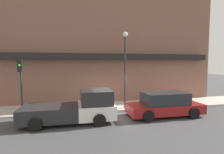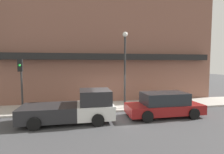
{
  "view_description": "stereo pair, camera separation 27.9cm",
  "coord_description": "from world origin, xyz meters",
  "px_view_note": "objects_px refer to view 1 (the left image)",
  "views": [
    {
      "loc": [
        -2.43,
        -11.38,
        3.32
      ],
      "look_at": [
        0.23,
        1.17,
        2.33
      ],
      "focal_mm": 28.0,
      "sensor_mm": 36.0,
      "label": 1
    },
    {
      "loc": [
        -2.16,
        -11.43,
        3.32
      ],
      "look_at": [
        0.23,
        1.17,
        2.33
      ],
      "focal_mm": 28.0,
      "sensor_mm": 36.0,
      "label": 2
    }
  ],
  "objects_px": {
    "parked_car": "(164,105)",
    "pickup_truck": "(76,108)",
    "fire_hydrant": "(156,101)",
    "street_lamp": "(125,61)",
    "traffic_light": "(20,76)"
  },
  "relations": [
    {
      "from": "fire_hydrant",
      "to": "traffic_light",
      "type": "bearing_deg",
      "value": 179.64
    },
    {
      "from": "fire_hydrant",
      "to": "traffic_light",
      "type": "xyz_separation_m",
      "value": [
        -9.37,
        0.06,
        2.04
      ]
    },
    {
      "from": "fire_hydrant",
      "to": "street_lamp",
      "type": "height_order",
      "value": "street_lamp"
    },
    {
      "from": "parked_car",
      "to": "traffic_light",
      "type": "height_order",
      "value": "traffic_light"
    },
    {
      "from": "pickup_truck",
      "to": "street_lamp",
      "type": "bearing_deg",
      "value": 28.21
    },
    {
      "from": "fire_hydrant",
      "to": "street_lamp",
      "type": "xyz_separation_m",
      "value": [
        -2.47,
        -0.13,
        3.03
      ]
    },
    {
      "from": "parked_car",
      "to": "street_lamp",
      "type": "height_order",
      "value": "street_lamp"
    },
    {
      "from": "parked_car",
      "to": "street_lamp",
      "type": "distance_m",
      "value": 3.97
    },
    {
      "from": "traffic_light",
      "to": "pickup_truck",
      "type": "bearing_deg",
      "value": -32.33
    },
    {
      "from": "pickup_truck",
      "to": "traffic_light",
      "type": "distance_m",
      "value": 4.41
    },
    {
      "from": "fire_hydrant",
      "to": "traffic_light",
      "type": "relative_size",
      "value": 0.21
    },
    {
      "from": "pickup_truck",
      "to": "parked_car",
      "type": "bearing_deg",
      "value": -1.54
    },
    {
      "from": "street_lamp",
      "to": "traffic_light",
      "type": "relative_size",
      "value": 1.55
    },
    {
      "from": "parked_car",
      "to": "pickup_truck",
      "type": "bearing_deg",
      "value": 178.05
    },
    {
      "from": "parked_car",
      "to": "fire_hydrant",
      "type": "xyz_separation_m",
      "value": [
        0.44,
        2.11,
        -0.25
      ]
    }
  ]
}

